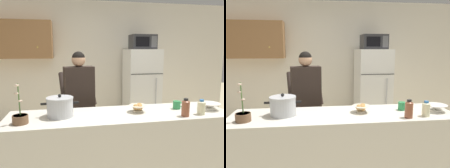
{
  "view_description": "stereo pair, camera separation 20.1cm",
  "coord_description": "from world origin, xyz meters",
  "views": [
    {
      "loc": [
        -0.56,
        -2.31,
        1.64
      ],
      "look_at": [
        0.0,
        0.55,
        1.17
      ],
      "focal_mm": 34.98,
      "sensor_mm": 36.0,
      "label": 1
    },
    {
      "loc": [
        -0.36,
        -2.34,
        1.64
      ],
      "look_at": [
        0.0,
        0.55,
        1.17
      ],
      "focal_mm": 34.98,
      "sensor_mm": 36.0,
      "label": 2
    }
  ],
  "objects": [
    {
      "name": "back_wall_unit",
      "position": [
        -0.25,
        2.26,
        1.38
      ],
      "size": [
        6.0,
        0.48,
        2.6
      ],
      "color": "silver",
      "rests_on": "ground"
    },
    {
      "name": "kitchen_island",
      "position": [
        0.0,
        0.0,
        0.46
      ],
      "size": [
        2.51,
        0.68,
        0.92
      ],
      "primitive_type": "cube",
      "color": "silver",
      "rests_on": "ground"
    },
    {
      "name": "refrigerator",
      "position": [
        0.86,
        1.85,
        0.82
      ],
      "size": [
        0.64,
        0.68,
        1.63
      ],
      "color": "white",
      "rests_on": "ground"
    },
    {
      "name": "microwave",
      "position": [
        0.86,
        1.83,
        1.77
      ],
      "size": [
        0.48,
        0.37,
        0.28
      ],
      "color": "#2D2D30",
      "rests_on": "refrigerator"
    },
    {
      "name": "person_near_pot",
      "position": [
        -0.44,
        0.73,
        1.0
      ],
      "size": [
        0.54,
        0.48,
        1.61
      ],
      "color": "black",
      "rests_on": "ground"
    },
    {
      "name": "cooking_pot",
      "position": [
        -0.67,
        0.03,
        1.03
      ],
      "size": [
        0.4,
        0.29,
        0.25
      ],
      "color": "silver",
      "rests_on": "kitchen_island"
    },
    {
      "name": "coffee_mug",
      "position": [
        0.71,
        0.06,
        0.97
      ],
      "size": [
        0.13,
        0.09,
        0.1
      ],
      "color": "#2D8C4C",
      "rests_on": "kitchen_island"
    },
    {
      "name": "bread_bowl",
      "position": [
        0.2,
        0.02,
        0.97
      ],
      "size": [
        0.21,
        0.21,
        0.1
      ],
      "color": "beige",
      "rests_on": "kitchen_island"
    },
    {
      "name": "empty_bowl",
      "position": [
        1.08,
        -0.04,
        0.97
      ],
      "size": [
        0.25,
        0.25,
        0.08
      ],
      "color": "white",
      "rests_on": "kitchen_island"
    },
    {
      "name": "bottle_near_edge",
      "position": [
        0.66,
        -0.23,
        1.02
      ],
      "size": [
        0.08,
        0.08,
        0.2
      ],
      "color": "brown",
      "rests_on": "kitchen_island"
    },
    {
      "name": "bottle_mid_counter",
      "position": [
        0.86,
        -0.2,
        1.0
      ],
      "size": [
        0.08,
        0.08,
        0.17
      ],
      "color": "beige",
      "rests_on": "kitchen_island"
    },
    {
      "name": "potted_orchid",
      "position": [
        -1.05,
        -0.14,
        0.98
      ],
      "size": [
        0.15,
        0.15,
        0.4
      ],
      "color": "brown",
      "rests_on": "kitchen_island"
    }
  ]
}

